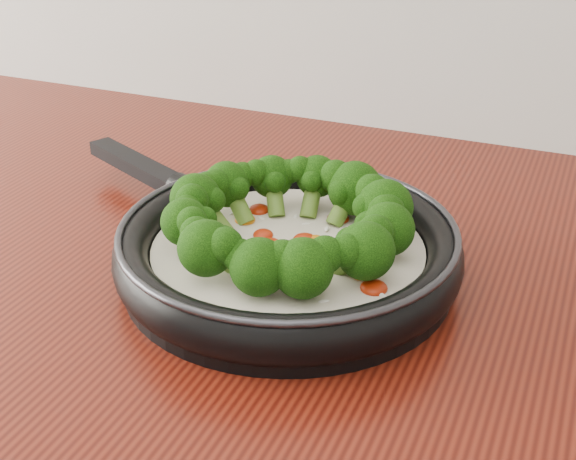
% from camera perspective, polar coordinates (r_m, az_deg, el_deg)
% --- Properties ---
extents(skillet, '(0.53, 0.43, 0.09)m').
position_cam_1_polar(skillet, '(0.71, 0.00, -0.93)').
color(skillet, black).
rests_on(skillet, counter).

